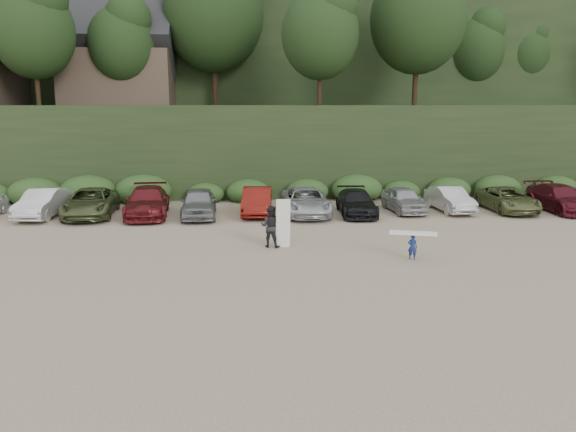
{
  "coord_description": "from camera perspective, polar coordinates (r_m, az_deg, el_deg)",
  "views": [
    {
      "loc": [
        -2.46,
        -20.8,
        6.06
      ],
      "look_at": [
        -0.72,
        3.0,
        1.3
      ],
      "focal_mm": 35.0,
      "sensor_mm": 36.0,
      "label": 1
    }
  ],
  "objects": [
    {
      "name": "ground",
      "position": [
        21.8,
        2.46,
        -4.87
      ],
      "size": [
        120.0,
        120.0,
        0.0
      ],
      "primitive_type": "plane",
      "color": "tan",
      "rests_on": "ground"
    },
    {
      "name": "child_surfer",
      "position": [
        22.74,
        12.56,
        -2.48
      ],
      "size": [
        1.92,
        1.0,
        1.11
      ],
      "color": "navy",
      "rests_on": "ground"
    },
    {
      "name": "hillside_backdrop",
      "position": [
        57.0,
        -2.05,
        16.46
      ],
      "size": [
        90.0,
        41.5,
        28.0
      ],
      "color": "black",
      "rests_on": "ground"
    },
    {
      "name": "parked_cars",
      "position": [
        31.5,
        2.97,
        1.54
      ],
      "size": [
        39.59,
        5.93,
        1.59
      ],
      "color": "silver",
      "rests_on": "ground"
    },
    {
      "name": "adult_surfer",
      "position": [
        24.1,
        -1.67,
        -1.04
      ],
      "size": [
        1.36,
        0.93,
        2.13
      ],
      "color": "black",
      "rests_on": "ground"
    }
  ]
}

